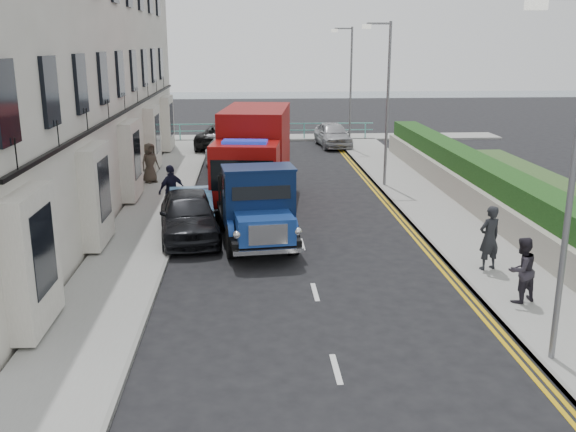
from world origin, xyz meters
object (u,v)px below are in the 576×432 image
object	(u,v)px
parked_car_front	(189,215)
pedestrian_east_near	(489,238)
lamp_near	(567,165)
lamp_mid	(385,95)
lamp_far	(349,81)
bedford_lorry	(258,211)
red_lorry	(254,154)

from	to	relation	value
parked_car_front	pedestrian_east_near	distance (m)	9.31
parked_car_front	lamp_near	bearing A→B (deg)	-56.67
lamp_near	lamp_mid	distance (m)	16.00
parked_car_front	pedestrian_east_near	bearing A→B (deg)	-32.12
lamp_far	parked_car_front	world-z (taller)	lamp_far
lamp_far	bedford_lorry	distance (m)	19.22
red_lorry	lamp_far	bearing A→B (deg)	72.72
bedford_lorry	red_lorry	world-z (taller)	red_lorry
lamp_far	bedford_lorry	xyz separation A→B (m)	(-5.55, -18.18, -2.83)
pedestrian_east_near	red_lorry	bearing A→B (deg)	-73.06
lamp_mid	parked_car_front	bearing A→B (deg)	-137.80
lamp_far	bedford_lorry	bearing A→B (deg)	-106.98
parked_car_front	pedestrian_east_near	world-z (taller)	pedestrian_east_near
bedford_lorry	parked_car_front	world-z (taller)	bedford_lorry
lamp_near	bedford_lorry	bearing A→B (deg)	125.38
lamp_near	pedestrian_east_near	xyz separation A→B (m)	(0.69, 5.10, -2.98)
lamp_near	lamp_mid	size ratio (longest dim) A/B	1.00
red_lorry	pedestrian_east_near	distance (m)	10.63
lamp_near	lamp_far	world-z (taller)	same
lamp_near	lamp_mid	xyz separation A→B (m)	(0.00, 16.00, 0.00)
lamp_far	pedestrian_east_near	size ratio (longest dim) A/B	3.89
lamp_mid	pedestrian_east_near	world-z (taller)	lamp_mid
lamp_near	lamp_far	bearing A→B (deg)	90.00
parked_car_front	pedestrian_east_near	xyz separation A→B (m)	(8.47, -3.85, 0.24)
parked_car_front	lamp_mid	bearing A→B (deg)	34.54
bedford_lorry	pedestrian_east_near	world-z (taller)	bedford_lorry
lamp_near	red_lorry	size ratio (longest dim) A/B	0.97
bedford_lorry	pedestrian_east_near	xyz separation A→B (m)	(6.24, -2.72, -0.15)
lamp_mid	bedford_lorry	world-z (taller)	lamp_mid
red_lorry	parked_car_front	world-z (taller)	red_lorry
red_lorry	pedestrian_east_near	world-z (taller)	red_lorry
lamp_mid	red_lorry	bearing A→B (deg)	-156.96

